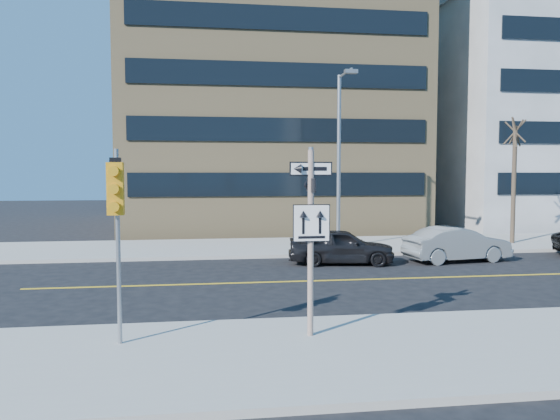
{
  "coord_description": "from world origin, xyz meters",
  "views": [
    {
      "loc": [
        -2.26,
        -13.89,
        3.68
      ],
      "look_at": [
        0.25,
        4.0,
        2.42
      ],
      "focal_mm": 35.0,
      "sensor_mm": 36.0,
      "label": 1
    }
  ],
  "objects": [
    {
      "name": "ground",
      "position": [
        0.0,
        0.0,
        0.0
      ],
      "size": [
        120.0,
        120.0,
        0.0
      ],
      "primitive_type": "plane",
      "color": "black",
      "rests_on": "ground"
    },
    {
      "name": "building_grey_mid",
      "position": [
        24.0,
        24.0,
        7.5
      ],
      "size": [
        20.0,
        16.0,
        15.0
      ],
      "primitive_type": "cube",
      "color": "#979A9C",
      "rests_on": "ground"
    },
    {
      "name": "building_brick",
      "position": [
        2.0,
        25.0,
        9.0
      ],
      "size": [
        18.0,
        18.0,
        18.0
      ],
      "primitive_type": "cube",
      "color": "tan",
      "rests_on": "ground"
    },
    {
      "name": "traffic_signal",
      "position": [
        -4.0,
        -2.66,
        3.03
      ],
      "size": [
        0.32,
        0.45,
        4.0
      ],
      "color": "gray",
      "rests_on": "near_sidewalk"
    },
    {
      "name": "parked_car_b",
      "position": [
        8.05,
        7.14,
        0.72
      ],
      "size": [
        2.11,
        4.52,
        1.43
      ],
      "primitive_type": "imported",
      "rotation": [
        0.0,
        0.0,
        1.71
      ],
      "color": "gray",
      "rests_on": "ground"
    },
    {
      "name": "street_tree_west",
      "position": [
        13.0,
        11.3,
        5.52
      ],
      "size": [
        1.8,
        1.8,
        6.35
      ],
      "color": "#3E3125",
      "rests_on": "far_sidewalk"
    },
    {
      "name": "parked_car_a",
      "position": [
        3.17,
        7.22,
        0.72
      ],
      "size": [
        2.31,
        4.42,
        1.43
      ],
      "primitive_type": "imported",
      "rotation": [
        0.0,
        0.0,
        1.42
      ],
      "color": "black",
      "rests_on": "ground"
    },
    {
      "name": "sign_pole",
      "position": [
        0.0,
        -2.51,
        2.44
      ],
      "size": [
        0.92,
        0.92,
        4.06
      ],
      "color": "beige",
      "rests_on": "near_sidewalk"
    },
    {
      "name": "streetlight_a",
      "position": [
        4.0,
        10.76,
        4.76
      ],
      "size": [
        0.55,
        2.25,
        8.0
      ],
      "color": "gray",
      "rests_on": "far_sidewalk"
    }
  ]
}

